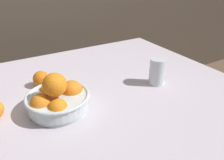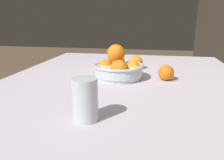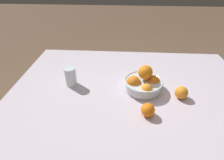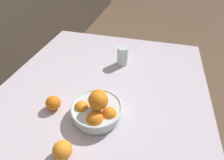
{
  "view_description": "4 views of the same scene",
  "coord_description": "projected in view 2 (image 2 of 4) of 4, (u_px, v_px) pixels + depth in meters",
  "views": [
    {
      "loc": [
        -0.23,
        -0.71,
        1.18
      ],
      "look_at": [
        0.16,
        -0.04,
        0.77
      ],
      "focal_mm": 35.0,
      "sensor_mm": 36.0,
      "label": 1
    },
    {
      "loc": [
        0.91,
        0.12,
        0.98
      ],
      "look_at": [
        0.16,
        -0.02,
        0.76
      ],
      "focal_mm": 35.0,
      "sensor_mm": 36.0,
      "label": 2
    },
    {
      "loc": [
        0.07,
        0.83,
        1.36
      ],
      "look_at": [
        0.12,
        -0.02,
        0.78
      ],
      "focal_mm": 28.0,
      "sensor_mm": 36.0,
      "label": 3
    },
    {
      "loc": [
        -0.55,
        -0.23,
        1.35
      ],
      "look_at": [
        0.16,
        -0.04,
        0.74
      ],
      "focal_mm": 28.0,
      "sensor_mm": 36.0,
      "label": 4
    }
  ],
  "objects": [
    {
      "name": "juice_glass",
      "position": [
        85.0,
        102.0,
        0.59
      ],
      "size": [
        0.07,
        0.07,
        0.12
      ],
      "color": "#F4A314",
      "rests_on": "dining_table"
    },
    {
      "name": "dining_table",
      "position": [
        123.0,
        95.0,
        0.97
      ],
      "size": [
        1.49,
        1.12,
        0.7
      ],
      "color": "silver",
      "rests_on": "ground_plane"
    },
    {
      "name": "orange_loose_front",
      "position": [
        166.0,
        73.0,
        0.99
      ],
      "size": [
        0.07,
        0.07,
        0.07
      ],
      "primitive_type": "sphere",
      "color": "orange",
      "rests_on": "dining_table"
    },
    {
      "name": "orange_loose_near_bowl",
      "position": [
        136.0,
        62.0,
        1.2
      ],
      "size": [
        0.07,
        0.07,
        0.07
      ],
      "primitive_type": "sphere",
      "color": "orange",
      "rests_on": "dining_table"
    },
    {
      "name": "fruit_bowl",
      "position": [
        118.0,
        68.0,
        1.01
      ],
      "size": [
        0.23,
        0.23,
        0.16
      ],
      "color": "silver",
      "rests_on": "dining_table"
    }
  ]
}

